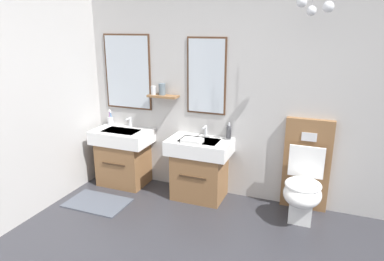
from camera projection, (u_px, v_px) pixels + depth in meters
wall_back at (263, 81)px, 3.67m from camera, size 4.43×0.56×2.68m
bath_mat at (97, 203)px, 3.88m from camera, size 0.68×0.44×0.01m
vanity_sink_left at (124, 155)px, 4.30m from camera, size 0.70×0.47×0.70m
tap_on_left_sink at (129, 121)px, 4.34m from camera, size 0.03×0.13×0.11m
vanity_sink_right at (200, 166)px, 3.94m from camera, size 0.70×0.47×0.70m
tap_on_right_sink at (205, 129)px, 3.98m from camera, size 0.03×0.13×0.11m
toilet at (304, 182)px, 3.54m from camera, size 0.48×0.62×1.00m
toothbrush_cup at (111, 120)px, 4.43m from camera, size 0.07×0.07×0.20m
soap_dispenser at (229, 132)px, 3.88m from camera, size 0.06×0.06×0.18m
folded_hand_towel at (192, 141)px, 3.74m from camera, size 0.22×0.16×0.04m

